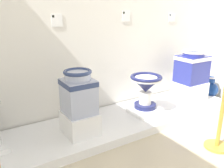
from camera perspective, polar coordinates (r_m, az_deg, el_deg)
The scene contains 12 objects.
display_platform at distance 2.89m, azimuth -0.06°, elevation -9.53°, with size 3.56×0.82×0.09m, color white.
plinth_block_leftmost at distance 2.57m, azimuth -7.80°, elevation -9.26°, with size 0.33×0.37×0.23m, color white.
antique_toilet_leftmost at distance 2.43m, azimuth -8.14°, elevation -1.74°, with size 0.31×0.32×0.46m.
plinth_block_squat_floral at distance 3.07m, azimuth 7.93°, elevation -6.30°, with size 0.35×0.34×0.08m, color white.
antique_toilet_squat_floral at distance 2.95m, azimuth 8.20°, elevation -0.45°, with size 0.39×0.39×0.42m.
plinth_block_central_ornate at distance 3.63m, azimuth 18.26°, elevation -1.57°, with size 0.40×0.36×0.27m, color white.
antique_toilet_central_ornate at distance 3.54m, azimuth 18.83°, elevation 4.16°, with size 0.41×0.34×0.45m.
info_placard_second at distance 2.77m, azimuth -13.23°, elevation 14.82°, with size 0.12×0.01×0.14m.
info_placard_third at distance 3.20m, azimuth 3.43°, elevation 16.13°, with size 0.12×0.01×0.14m.
info_placard_fourth at distance 3.75m, azimuth 14.28°, elevation 15.35°, with size 0.13×0.01×0.12m.
decorative_vase_companion at distance 4.03m, azimuth 22.49°, elevation -1.06°, with size 0.28×0.28×0.38m.
stanchion_post_near_right at distance 2.61m, azimuth 24.84°, elevation -7.92°, with size 0.26×0.26×1.04m.
Camera 1 is at (0.65, 0.20, 1.36)m, focal length 37.75 mm.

